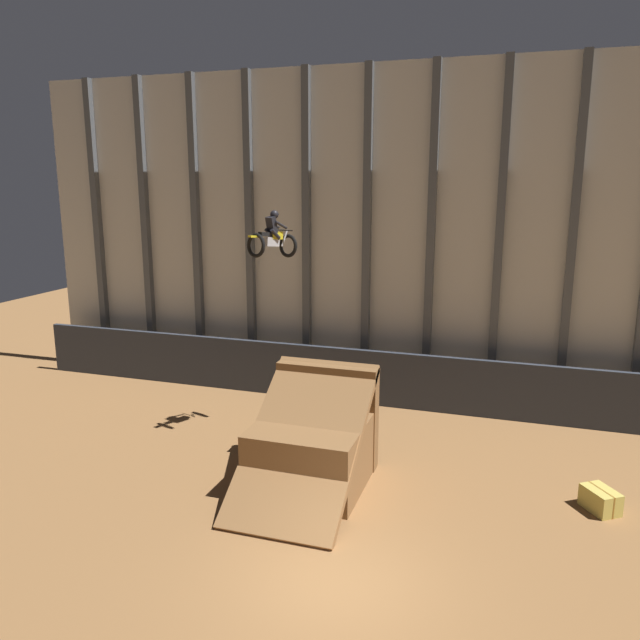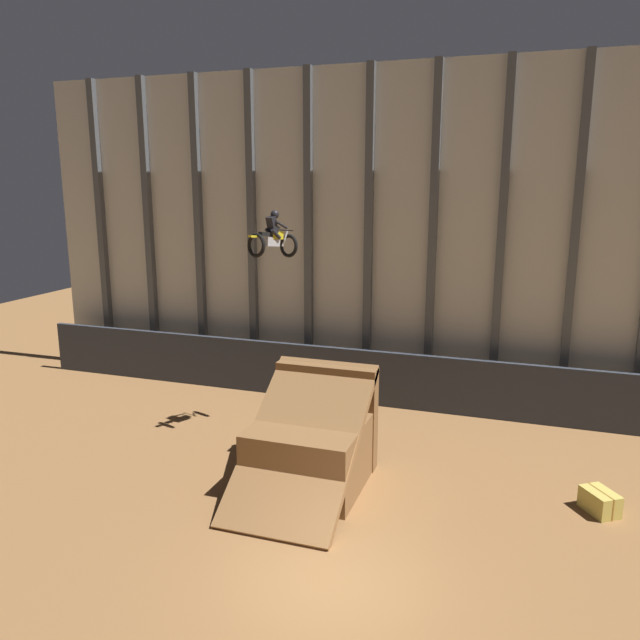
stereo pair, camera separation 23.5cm
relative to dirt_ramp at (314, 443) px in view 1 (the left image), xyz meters
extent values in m
plane|color=olive|center=(1.86, -4.16, -1.07)|extent=(60.00, 60.00, 0.00)
cube|color=beige|center=(1.86, 7.68, 4.95)|extent=(32.00, 0.12, 12.03)
cube|color=#4C5156|center=(-12.17, 7.48, 4.95)|extent=(0.28, 0.28, 12.03)
cube|color=#4C5156|center=(-9.83, 7.48, 4.95)|extent=(0.28, 0.28, 12.03)
cube|color=#4C5156|center=(-7.49, 7.48, 4.95)|extent=(0.28, 0.28, 12.03)
cube|color=#4C5156|center=(-5.15, 7.48, 4.95)|extent=(0.28, 0.28, 12.03)
cube|color=#4C5156|center=(-2.81, 7.48, 4.95)|extent=(0.28, 0.28, 12.03)
cube|color=#4C5156|center=(-0.48, 7.48, 4.95)|extent=(0.28, 0.28, 12.03)
cube|color=#4C5156|center=(1.86, 7.48, 4.95)|extent=(0.28, 0.28, 12.03)
cube|color=#4C5156|center=(4.20, 7.48, 4.95)|extent=(0.28, 0.28, 12.03)
cube|color=#4C5156|center=(6.54, 7.48, 4.95)|extent=(0.28, 0.28, 12.03)
cube|color=#2D333D|center=(1.86, 6.28, -0.06)|extent=(31.36, 0.20, 2.03)
cube|color=brown|center=(0.00, -0.15, -0.19)|extent=(2.85, 3.14, 1.76)
cube|color=brown|center=(0.00, 1.16, 0.40)|extent=(2.90, 0.50, 2.94)
cube|color=olive|center=(0.00, -0.82, 0.40)|extent=(2.90, 4.59, 3.11)
torus|color=black|center=(-2.01, 3.43, 4.93)|extent=(0.74, 0.43, 0.74)
torus|color=black|center=(-2.53, 2.14, 5.05)|extent=(0.74, 0.43, 0.74)
cube|color=#B7B7BC|center=(-2.28, 2.75, 5.11)|extent=(0.37, 0.57, 0.32)
cube|color=yellow|center=(-2.21, 2.92, 5.30)|extent=(0.36, 0.50, 0.28)
cube|color=black|center=(-2.36, 2.55, 5.35)|extent=(0.36, 0.59, 0.17)
cube|color=yellow|center=(-2.56, 2.07, 5.32)|extent=(0.27, 0.39, 0.09)
cylinder|color=#B7B7BC|center=(-2.06, 3.29, 5.19)|extent=(0.16, 0.30, 0.52)
cylinder|color=black|center=(-2.07, 3.27, 5.43)|extent=(0.64, 0.23, 0.04)
cube|color=black|center=(-2.28, 2.76, 5.62)|extent=(0.37, 0.37, 0.53)
sphere|color=black|center=(-2.23, 2.88, 5.93)|extent=(0.35, 0.36, 0.28)
cylinder|color=black|center=(-2.37, 2.84, 5.35)|extent=(0.25, 0.41, 0.35)
cylinder|color=black|center=(-2.15, 2.75, 5.35)|extent=(0.25, 0.41, 0.35)
cylinder|color=black|center=(-2.33, 3.04, 5.61)|extent=(0.26, 0.50, 0.29)
cylinder|color=black|center=(-2.04, 2.92, 5.61)|extent=(0.26, 0.50, 0.29)
cube|color=#CCB751|center=(7.25, 0.67, -0.79)|extent=(1.01, 1.08, 0.56)
cube|color=#996623|center=(7.25, 0.67, -0.79)|extent=(0.56, 0.77, 0.57)
camera|label=1|loc=(5.02, -14.85, 6.91)|focal=35.00mm
camera|label=2|loc=(5.24, -14.78, 6.91)|focal=35.00mm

